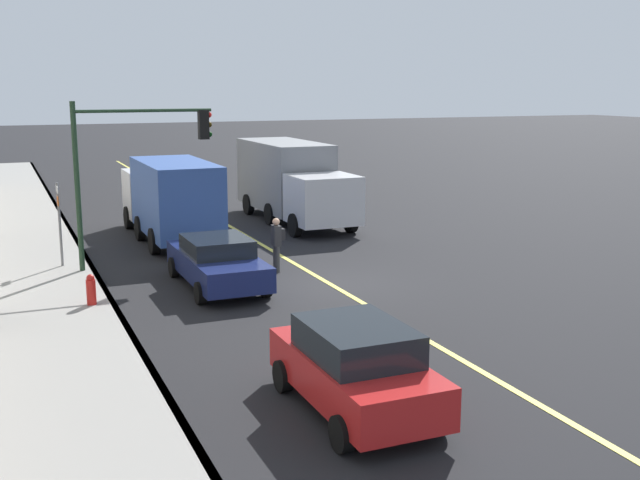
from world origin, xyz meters
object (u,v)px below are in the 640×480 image
at_px(truck_gray, 292,180).
at_px(car_red, 355,367).
at_px(car_navy, 217,261).
at_px(traffic_light_mast, 133,154).
at_px(fire_hydrant, 91,292).
at_px(pedestrian_with_backpack, 277,241).
at_px(street_sign_post, 59,219).
at_px(truck_blue, 171,197).

bearing_deg(truck_gray, car_red, 162.27).
bearing_deg(car_navy, traffic_light_mast, 30.45).
xyz_separation_m(car_red, traffic_light_mast, (12.17, 1.61, 2.76)).
distance_m(car_navy, fire_hydrant, 3.74).
bearing_deg(traffic_light_mast, truck_gray, -49.60).
relative_size(car_red, fire_hydrant, 4.27).
height_order(car_red, traffic_light_mast, traffic_light_mast).
distance_m(car_navy, truck_gray, 11.06).
bearing_deg(car_navy, car_red, 179.36).
distance_m(car_red, pedestrian_with_backpack, 10.52).
bearing_deg(street_sign_post, fire_hydrant, -176.37).
relative_size(truck_gray, street_sign_post, 3.05).
relative_size(truck_gray, pedestrian_with_backpack, 4.97).
bearing_deg(car_red, pedestrian_with_backpack, -12.45).
xyz_separation_m(car_navy, pedestrian_with_backpack, (1.01, -2.17, 0.24)).
bearing_deg(car_red, traffic_light_mast, 7.53).
bearing_deg(truck_gray, fire_hydrant, 137.71).
xyz_separation_m(truck_gray, truck_blue, (-2.12, 5.56, -0.13)).
height_order(car_navy, car_red, car_red).
height_order(car_red, truck_gray, truck_gray).
bearing_deg(car_red, truck_blue, -1.33).
bearing_deg(truck_blue, truck_gray, -69.11).
bearing_deg(car_navy, truck_gray, -32.03).
height_order(car_navy, truck_gray, truck_gray).
xyz_separation_m(car_red, truck_blue, (16.48, -0.38, 0.78)).
bearing_deg(fire_hydrant, truck_blue, -25.12).
xyz_separation_m(truck_blue, traffic_light_mast, (-4.31, 1.99, 1.98)).
height_order(truck_gray, truck_blue, truck_gray).
height_order(pedestrian_with_backpack, fire_hydrant, pedestrian_with_backpack).
bearing_deg(truck_gray, truck_blue, 110.89).
bearing_deg(street_sign_post, truck_blue, -50.53).
bearing_deg(traffic_light_mast, fire_hydrant, 154.54).
relative_size(car_red, street_sign_post, 1.47).
height_order(traffic_light_mast, street_sign_post, traffic_light_mast).
xyz_separation_m(car_navy, truck_gray, (9.34, -5.84, 0.99)).
bearing_deg(fire_hydrant, pedestrian_with_backpack, -70.47).
relative_size(car_navy, car_red, 1.20).
relative_size(truck_blue, pedestrian_with_backpack, 4.51).
xyz_separation_m(car_red, fire_hydrant, (8.23, 3.48, -0.36)).
xyz_separation_m(pedestrian_with_backpack, street_sign_post, (2.77, 6.06, 0.64)).
bearing_deg(fire_hydrant, truck_gray, -42.29).
height_order(traffic_light_mast, fire_hydrant, traffic_light_mast).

